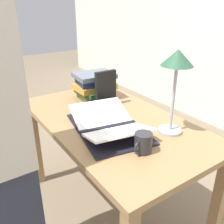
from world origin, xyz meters
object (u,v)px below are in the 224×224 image
object	(u,v)px
open_book	(108,125)
book_stack_tall	(94,85)
coffee_mug	(143,143)
reading_lamp	(177,68)
person_reader	(3,151)
book_standing_upright	(106,89)

from	to	relation	value
open_book	book_stack_tall	distance (m)	0.52
open_book	coffee_mug	distance (m)	0.29
reading_lamp	coffee_mug	distance (m)	0.42
reading_lamp	coffee_mug	bearing A→B (deg)	-75.32
book_stack_tall	coffee_mug	bearing A→B (deg)	-13.44
open_book	person_reader	world-z (taller)	person_reader
reading_lamp	coffee_mug	size ratio (longest dim) A/B	3.92
coffee_mug	person_reader	distance (m)	0.64
open_book	coffee_mug	size ratio (longest dim) A/B	5.09
book_stack_tall	coffee_mug	world-z (taller)	book_stack_tall
open_book	book_standing_upright	size ratio (longest dim) A/B	2.39
book_stack_tall	reading_lamp	bearing A→B (deg)	6.47
book_stack_tall	book_standing_upright	distance (m)	0.18
coffee_mug	book_stack_tall	bearing A→B (deg)	166.56
book_stack_tall	person_reader	xyz separation A→B (m)	(0.49, -0.76, -0.03)
open_book	coffee_mug	xyz separation A→B (m)	(0.29, 0.01, 0.03)
reading_lamp	coffee_mug	xyz separation A→B (m)	(0.07, -0.26, -0.32)
coffee_mug	book_standing_upright	bearing A→B (deg)	163.97
person_reader	coffee_mug	bearing A→B (deg)	-115.47
open_book	book_stack_tall	xyz separation A→B (m)	(-0.47, 0.19, 0.08)
book_standing_upright	reading_lamp	size ratio (longest dim) A/B	0.54
book_standing_upright	book_stack_tall	bearing A→B (deg)	175.56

